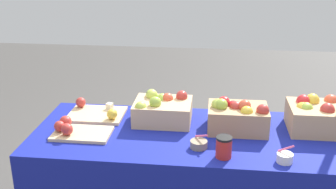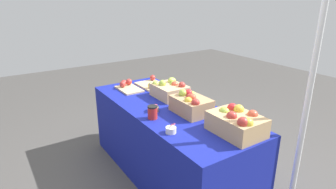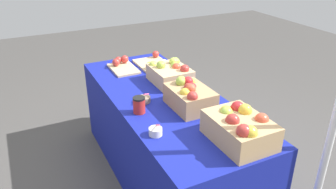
# 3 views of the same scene
# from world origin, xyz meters

# --- Properties ---
(ground_plane) EXTENTS (10.00, 10.00, 0.00)m
(ground_plane) POSITION_xyz_m (0.00, 0.00, 0.00)
(ground_plane) COLOR #474442
(table) EXTENTS (1.90, 0.76, 0.74)m
(table) POSITION_xyz_m (0.00, 0.00, 0.37)
(table) COLOR navy
(table) RESTS_ON ground_plane
(apple_crate_left) EXTENTS (0.40, 0.29, 0.20)m
(apple_crate_left) POSITION_xyz_m (0.73, 0.13, 0.83)
(apple_crate_left) COLOR tan
(apple_crate_left) RESTS_ON table
(apple_crate_middle) EXTENTS (0.34, 0.25, 0.20)m
(apple_crate_middle) POSITION_xyz_m (0.23, 0.08, 0.83)
(apple_crate_middle) COLOR tan
(apple_crate_middle) RESTS_ON table
(apple_crate_right) EXTENTS (0.35, 0.28, 0.18)m
(apple_crate_right) POSITION_xyz_m (-0.22, 0.15, 0.82)
(apple_crate_right) COLOR tan
(apple_crate_right) RESTS_ON table
(cutting_board_front) EXTENTS (0.33, 0.21, 0.09)m
(cutting_board_front) POSITION_xyz_m (-0.70, -0.09, 0.77)
(cutting_board_front) COLOR #D1B284
(cutting_board_front) RESTS_ON table
(cutting_board_back) EXTENTS (0.35, 0.27, 0.08)m
(cutting_board_back) POSITION_xyz_m (-0.64, 0.19, 0.76)
(cutting_board_back) COLOR #D1B284
(cutting_board_back) RESTS_ON table
(sample_bowl_near) EXTENTS (0.10, 0.10, 0.09)m
(sample_bowl_near) POSITION_xyz_m (0.02, -0.17, 0.76)
(sample_bowl_near) COLOR gray
(sample_bowl_near) RESTS_ON table
(sample_bowl_mid) EXTENTS (0.08, 0.08, 0.09)m
(sample_bowl_mid) POSITION_xyz_m (0.46, -0.28, 0.76)
(sample_bowl_mid) COLOR silver
(sample_bowl_mid) RESTS_ON table
(coffee_cup) EXTENTS (0.08, 0.08, 0.11)m
(coffee_cup) POSITION_xyz_m (0.15, -0.26, 0.80)
(coffee_cup) COLOR red
(coffee_cup) RESTS_ON table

